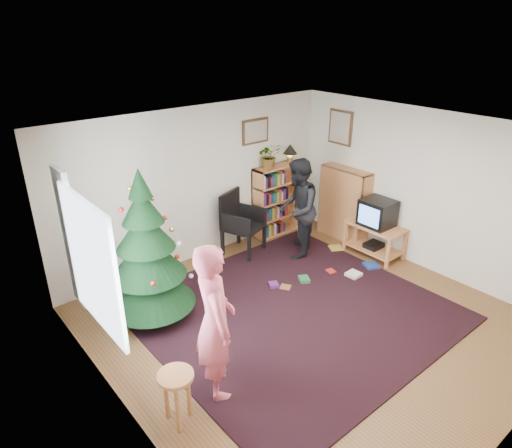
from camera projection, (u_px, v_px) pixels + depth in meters
floor at (308, 322)px, 6.06m from camera, size 5.00×5.00×0.00m
ceiling at (319, 136)px, 5.03m from camera, size 5.00×5.00×0.00m
wall_back at (199, 185)px, 7.29m from camera, size 5.00×0.02×2.50m
wall_left at (119, 316)px, 4.08m from camera, size 0.02×5.00×2.50m
wall_right at (426, 192)px, 7.00m from camera, size 0.02×5.00×2.50m
rug at (292, 311)px, 6.26m from camera, size 3.80×3.60×0.02m
window_pane at (92, 265)px, 4.42m from camera, size 0.04×1.20×1.40m
curtain at (71, 239)px, 4.93m from camera, size 0.06×0.35×1.60m
picture_back at (255, 131)px, 7.66m from camera, size 0.55×0.03×0.42m
picture_right at (340, 127)px, 7.92m from camera, size 0.03×0.50×0.60m
christmas_tree at (148, 260)px, 5.81m from camera, size 1.15×1.15×2.09m
bookshelf_back at (277, 199)px, 8.32m from camera, size 0.95×0.30×1.30m
bookshelf_right at (344, 203)px, 8.14m from camera, size 0.30×0.95×1.30m
tv_stand at (375, 237)px, 7.66m from camera, size 0.52×0.93×0.55m
crt_tv at (377, 213)px, 7.47m from camera, size 0.47×0.50×0.44m
armchair at (239, 219)px, 7.71m from camera, size 0.75×0.77×1.06m
stool at (176, 385)px, 4.38m from camera, size 0.36×0.36×0.59m
person_standing at (215, 322)px, 4.62m from camera, size 0.62×0.75×1.75m
person_by_chair at (297, 209)px, 7.44m from camera, size 1.03×1.01×1.68m
potted_plant at (269, 156)px, 7.85m from camera, size 0.50×0.47×0.44m
table_lamp at (290, 150)px, 8.14m from camera, size 0.25×0.25×0.34m
floor_clutter at (323, 272)px, 7.17m from camera, size 1.85×1.00×0.08m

